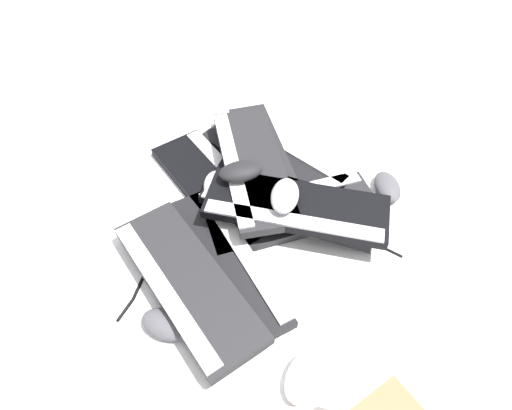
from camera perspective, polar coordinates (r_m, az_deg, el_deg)
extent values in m
plane|color=white|center=(1.13, 2.63, -4.61)|extent=(3.20, 3.20, 0.00)
cube|color=black|center=(1.30, 2.08, 5.73)|extent=(0.32, 0.46, 0.02)
cube|color=silver|center=(1.33, 3.69, 7.44)|extent=(0.21, 0.39, 0.01)
cube|color=black|center=(1.23, -5.29, 2.26)|extent=(0.39, 0.44, 0.02)
cube|color=silver|center=(1.24, -3.13, 3.83)|extent=(0.29, 0.35, 0.01)
cube|color=black|center=(1.08, -4.40, -7.20)|extent=(0.42, 0.42, 0.02)
cube|color=silver|center=(1.08, -1.75, -5.59)|extent=(0.32, 0.32, 0.01)
cube|color=#232326|center=(1.17, 4.67, -1.03)|extent=(0.37, 0.45, 0.02)
cube|color=silver|center=(1.19, 3.75, 1.41)|extent=(0.27, 0.36, 0.01)
cube|color=black|center=(1.15, 4.29, 0.32)|extent=(0.18, 0.45, 0.02)
cube|color=silver|center=(1.11, 3.43, -1.22)|extent=(0.07, 0.42, 0.01)
cube|color=#232326|center=(1.03, -8.54, -9.43)|extent=(0.39, 0.44, 0.02)
cube|color=#B2B5BA|center=(1.01, -11.46, -10.49)|extent=(0.29, 0.35, 0.01)
cube|color=black|center=(1.11, 5.07, -0.20)|extent=(0.18, 0.45, 0.02)
cube|color=#B2B5BA|center=(1.06, 4.63, -1.93)|extent=(0.07, 0.42, 0.01)
cube|color=#232326|center=(1.26, 0.34, 5.80)|extent=(0.45, 0.36, 0.02)
cube|color=silver|center=(1.24, -2.18, 5.84)|extent=(0.38, 0.25, 0.01)
cube|color=#232326|center=(1.20, -0.30, 4.88)|extent=(0.46, 0.34, 0.02)
cube|color=silver|center=(1.18, -3.00, 5.02)|extent=(0.39, 0.23, 0.01)
ellipsoid|color=#4C4C51|center=(1.01, -11.22, -14.42)|extent=(0.08, 0.12, 0.04)
ellipsoid|color=black|center=(1.13, -1.90, 4.22)|extent=(0.11, 0.13, 0.04)
ellipsoid|color=#B7B7BC|center=(1.08, 3.60, 1.18)|extent=(0.12, 0.08, 0.04)
ellipsoid|color=silver|center=(0.95, 5.86, -20.62)|extent=(0.12, 0.08, 0.04)
ellipsoid|color=#B7B7BC|center=(1.18, -4.98, 2.33)|extent=(0.13, 0.10, 0.04)
ellipsoid|color=#4C4C51|center=(1.27, 16.09, 2.20)|extent=(0.13, 0.10, 0.04)
cylinder|color=black|center=(1.16, 15.71, -5.09)|extent=(0.03, 0.09, 0.01)
cylinder|color=black|center=(1.17, 12.26, -3.20)|extent=(0.04, 0.07, 0.01)
cylinder|color=black|center=(1.19, 8.17, -1.30)|extent=(0.03, 0.12, 0.01)
cylinder|color=black|center=(1.17, 3.00, -1.33)|extent=(0.09, 0.09, 0.01)
cylinder|color=black|center=(1.14, -1.55, -3.18)|extent=(0.07, 0.07, 0.01)
cylinder|color=black|center=(1.14, -6.16, -4.05)|extent=(0.04, 0.10, 0.01)
cylinder|color=black|center=(1.13, -10.86, -5.30)|extent=(0.09, 0.06, 0.01)
cylinder|color=black|center=(1.10, -14.04, -8.83)|extent=(0.11, 0.02, 0.01)
cylinder|color=black|center=(1.07, -16.02, -12.36)|extent=(0.06, 0.02, 0.01)
sphere|color=black|center=(1.15, 17.73, -6.04)|extent=(0.01, 0.01, 0.01)
sphere|color=black|center=(1.16, 13.70, -4.13)|extent=(0.01, 0.01, 0.01)
sphere|color=black|center=(1.18, 10.84, -2.27)|extent=(0.01, 0.01, 0.01)
sphere|color=black|center=(1.20, 5.53, -0.35)|extent=(0.01, 0.01, 0.01)
sphere|color=black|center=(1.16, 0.38, -2.35)|extent=(0.01, 0.01, 0.01)
sphere|color=black|center=(1.13, -3.52, -4.03)|extent=(0.01, 0.01, 0.01)
sphere|color=black|center=(1.14, -8.78, -4.06)|extent=(0.01, 0.01, 0.01)
sphere|color=black|center=(1.12, -12.99, -6.55)|extent=(0.01, 0.01, 0.01)
sphere|color=black|center=(1.07, -15.14, -11.20)|extent=(0.01, 0.01, 0.01)
sphere|color=black|center=(1.06, -16.92, -13.54)|extent=(0.01, 0.01, 0.01)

